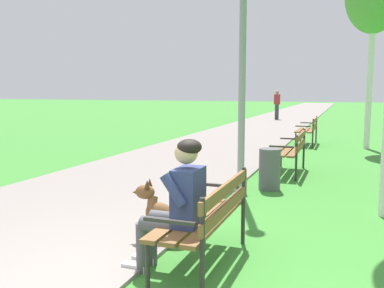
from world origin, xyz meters
TOP-DOWN VIEW (x-y plane):
  - paved_path at (-2.05, 24.00)m, footprint 3.76×60.00m
  - park_bench_near at (0.35, 0.98)m, footprint 0.55×1.50m
  - park_bench_mid at (0.51, 5.86)m, footprint 0.55×1.50m
  - park_bench_far at (0.44, 10.61)m, footprint 0.55×1.50m
  - person_seated_on_near_bench at (0.14, 0.72)m, footprint 0.74×0.49m
  - dog_brown at (-0.27, 1.40)m, footprint 0.83×0.33m
  - lamp_post_near at (-0.03, 3.84)m, footprint 0.24×0.24m
  - litter_bin at (0.35, 4.32)m, footprint 0.36×0.36m
  - pedestrian_distant at (-2.23, 21.30)m, footprint 0.32×0.22m

SIDE VIEW (x-z plane):
  - paved_path at x=-2.05m, z-range 0.00..0.04m
  - dog_brown at x=-0.27m, z-range -0.09..0.61m
  - litter_bin at x=0.35m, z-range 0.00..0.70m
  - park_bench_near at x=0.35m, z-range 0.09..0.94m
  - park_bench_mid at x=0.51m, z-range 0.09..0.94m
  - park_bench_far at x=0.44m, z-range 0.09..0.94m
  - person_seated_on_near_bench at x=0.14m, z-range 0.06..1.31m
  - pedestrian_distant at x=-2.23m, z-range 0.02..1.67m
  - lamp_post_near at x=-0.03m, z-range 0.07..4.06m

